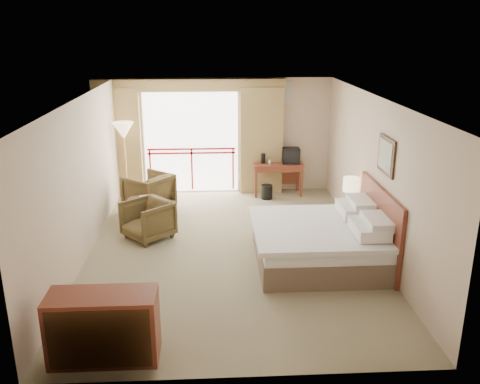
{
  "coord_description": "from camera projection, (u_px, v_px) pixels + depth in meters",
  "views": [
    {
      "loc": [
        -0.3,
        -8.34,
        3.8
      ],
      "look_at": [
        0.19,
        0.4,
        0.95
      ],
      "focal_mm": 38.0,
      "sensor_mm": 36.0,
      "label": 1
    }
  ],
  "objects": [
    {
      "name": "wastebasket",
      "position": [
        267.0,
        192.0,
        11.77
      ],
      "size": [
        0.32,
        0.32,
        0.33
      ],
      "primitive_type": "cylinder",
      "rotation": [
        0.0,
        0.0,
        0.28
      ],
      "color": "black",
      "rests_on": "floor"
    },
    {
      "name": "nightstand",
      "position": [
        350.0,
        221.0,
        9.67
      ],
      "size": [
        0.39,
        0.47,
        0.56
      ],
      "primitive_type": "cube",
      "rotation": [
        0.0,
        0.0,
        0.01
      ],
      "color": "maroon",
      "rests_on": "floor"
    },
    {
      "name": "wall_left",
      "position": [
        83.0,
        180.0,
        8.56
      ],
      "size": [
        0.0,
        7.0,
        7.0
      ],
      "primitive_type": "plane",
      "rotation": [
        1.57,
        0.0,
        1.57
      ],
      "color": "beige",
      "rests_on": "ground"
    },
    {
      "name": "wall_front",
      "position": [
        243.0,
        270.0,
        5.37
      ],
      "size": [
        5.0,
        0.0,
        5.0
      ],
      "primitive_type": "plane",
      "rotation": [
        -1.57,
        0.0,
        0.0
      ],
      "color": "beige",
      "rests_on": "ground"
    },
    {
      "name": "coffee_maker",
      "position": [
        263.0,
        159.0,
        11.87
      ],
      "size": [
        0.12,
        0.12,
        0.23
      ],
      "primitive_type": "cylinder",
      "rotation": [
        0.0,
        0.0,
        -0.09
      ],
      "color": "black",
      "rests_on": "desk"
    },
    {
      "name": "floor",
      "position": [
        231.0,
        249.0,
        9.11
      ],
      "size": [
        7.0,
        7.0,
        0.0
      ],
      "primitive_type": "plane",
      "color": "#7F7757",
      "rests_on": "ground"
    },
    {
      "name": "armchair_near",
      "position": [
        149.0,
        238.0,
        9.62
      ],
      "size": [
        1.12,
        1.12,
        0.73
      ],
      "primitive_type": "imported",
      "rotation": [
        0.0,
        0.0,
        -0.83
      ],
      "color": "#46371D",
      "rests_on": "floor"
    },
    {
      "name": "curtain_left",
      "position": [
        120.0,
        143.0,
        11.78
      ],
      "size": [
        1.0,
        0.26,
        2.5
      ],
      "primitive_type": "cube",
      "color": "olive",
      "rests_on": "wall_back"
    },
    {
      "name": "ceiling",
      "position": [
        230.0,
        98.0,
        8.28
      ],
      "size": [
        7.0,
        7.0,
        0.0
      ],
      "primitive_type": "plane",
      "rotation": [
        3.14,
        0.0,
        0.0
      ],
      "color": "white",
      "rests_on": "wall_back"
    },
    {
      "name": "headboard",
      "position": [
        379.0,
        225.0,
        8.47
      ],
      "size": [
        0.06,
        2.1,
        1.3
      ],
      "primitive_type": "cube",
      "color": "maroon",
      "rests_on": "wall_right"
    },
    {
      "name": "curtain_right",
      "position": [
        261.0,
        141.0,
        11.95
      ],
      "size": [
        1.0,
        0.26,
        2.5
      ],
      "primitive_type": "cube",
      "color": "olive",
      "rests_on": "wall_back"
    },
    {
      "name": "valance",
      "position": [
        189.0,
        85.0,
        11.49
      ],
      "size": [
        4.4,
        0.22,
        0.28
      ],
      "primitive_type": "cube",
      "color": "olive",
      "rests_on": "wall_back"
    },
    {
      "name": "wall_back",
      "position": [
        225.0,
        136.0,
        12.02
      ],
      "size": [
        5.0,
        0.0,
        5.0
      ],
      "primitive_type": "plane",
      "rotation": [
        1.57,
        0.0,
        0.0
      ],
      "color": "beige",
      "rests_on": "ground"
    },
    {
      "name": "floor_lamp",
      "position": [
        124.0,
        134.0,
        11.22
      ],
      "size": [
        0.46,
        0.46,
        1.81
      ],
      "rotation": [
        0.0,
        0.0,
        0.03
      ],
      "color": "tan",
      "rests_on": "floor"
    },
    {
      "name": "table_lamp",
      "position": [
        351.0,
        185.0,
        9.5
      ],
      "size": [
        0.31,
        0.31,
        0.55
      ],
      "rotation": [
        0.0,
        0.0,
        -0.02
      ],
      "color": "tan",
      "rests_on": "nightstand"
    },
    {
      "name": "cup",
      "position": [
        270.0,
        162.0,
        11.86
      ],
      "size": [
        0.08,
        0.08,
        0.09
      ],
      "primitive_type": "cylinder",
      "rotation": [
        0.0,
        0.0,
        0.33
      ],
      "color": "white",
      "rests_on": "desk"
    },
    {
      "name": "side_table",
      "position": [
        142.0,
        207.0,
        10.1
      ],
      "size": [
        0.52,
        0.52,
        0.57
      ],
      "rotation": [
        0.0,
        0.0,
        -0.29
      ],
      "color": "black",
      "rests_on": "floor"
    },
    {
      "name": "tv",
      "position": [
        291.0,
        156.0,
        11.88
      ],
      "size": [
        0.4,
        0.32,
        0.36
      ],
      "rotation": [
        0.0,
        0.0,
        -0.12
      ],
      "color": "black",
      "rests_on": "desk"
    },
    {
      "name": "desk",
      "position": [
        277.0,
        169.0,
        12.03
      ],
      "size": [
        1.17,
        0.56,
        0.76
      ],
      "rotation": [
        0.0,
        0.0,
        0.04
      ],
      "color": "maroon",
      "rests_on": "floor"
    },
    {
      "name": "dresser",
      "position": [
        104.0,
        327.0,
        6.0
      ],
      "size": [
        1.28,
        0.54,
        0.85
      ],
      "rotation": [
        0.0,
        0.0,
        0.0
      ],
      "color": "maroon",
      "rests_on": "floor"
    },
    {
      "name": "phone",
      "position": [
        350.0,
        208.0,
        9.43
      ],
      "size": [
        0.2,
        0.16,
        0.08
      ],
      "primitive_type": "cube",
      "rotation": [
        0.0,
        0.0,
        -0.09
      ],
      "color": "black",
      "rests_on": "nightstand"
    },
    {
      "name": "framed_art",
      "position": [
        386.0,
        156.0,
        8.1
      ],
      "size": [
        0.04,
        0.72,
        0.6
      ],
      "color": "black",
      "rests_on": "wall_right"
    },
    {
      "name": "balcony_railing",
      "position": [
        192.0,
        159.0,
        12.11
      ],
      "size": [
        2.09,
        0.03,
        1.02
      ],
      "color": "#A20F0D",
      "rests_on": "wall_back"
    },
    {
      "name": "balcony_door",
      "position": [
        191.0,
        143.0,
        12.0
      ],
      "size": [
        2.4,
        0.0,
        2.4
      ],
      "primitive_type": "plane",
      "rotation": [
        1.57,
        0.0,
        0.0
      ],
      "color": "white",
      "rests_on": "wall_back"
    },
    {
      "name": "armchair_far",
      "position": [
        150.0,
        209.0,
        11.12
      ],
      "size": [
        1.23,
        1.23,
        0.81
      ],
      "primitive_type": "imported",
      "rotation": [
        0.0,
        0.0,
        -2.26
      ],
      "color": "#46371D",
      "rests_on": "floor"
    },
    {
      "name": "wall_right",
      "position": [
        374.0,
        175.0,
        8.83
      ],
      "size": [
        0.0,
        7.0,
        7.0
      ],
      "primitive_type": "plane",
      "rotation": [
        1.57,
        0.0,
        -1.57
      ],
      "color": "beige",
      "rests_on": "ground"
    },
    {
      "name": "book",
      "position": [
        141.0,
        198.0,
        10.04
      ],
      "size": [
        0.25,
        0.27,
        0.02
      ],
      "primitive_type": "imported",
      "rotation": [
        0.0,
        0.0,
        0.48
      ],
      "color": "white",
      "rests_on": "side_table"
    },
    {
      "name": "bed",
      "position": [
        321.0,
        242.0,
        8.51
      ],
      "size": [
        2.13,
        2.06,
        0.97
      ],
      "color": "brown",
      "rests_on": "floor"
    },
    {
      "name": "hvac_vent",
      "position": [
        281.0,
        93.0,
        11.75
      ],
      "size": [
        0.5,
        0.04,
        0.5
      ],
      "primitive_type": "cube",
      "color": "silver",
      "rests_on": "wall_back"
    }
  ]
}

